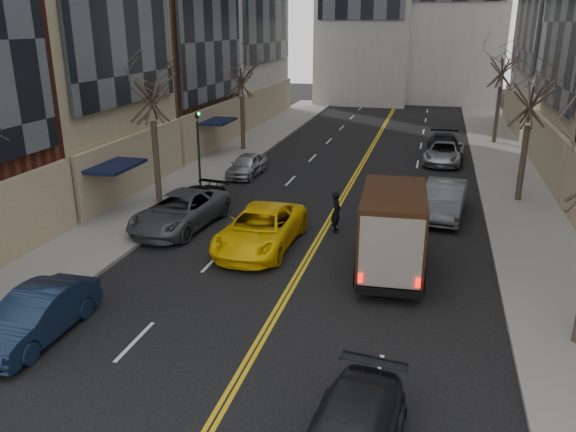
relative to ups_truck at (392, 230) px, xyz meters
The scene contains 17 objects.
sidewalk_left 17.29m from the ups_truck, 135.11° to the left, with size 4.00×66.00×0.15m, color slate.
sidewalk_right 13.56m from the ups_truck, 64.51° to the left, with size 4.00×66.00×0.15m, color slate.
tree_lf_mid 13.99m from the ups_truck, 156.75° to the left, with size 3.20×3.20×8.91m.
tree_lf_far 22.21m from the ups_truck, 123.47° to the left, with size 3.20×3.20×8.12m.
tree_rt_mid 12.46m from the ups_truck, 61.15° to the left, with size 3.20×3.20×8.32m.
tree_rt_far 26.28m from the ups_truck, 77.46° to the left, with size 3.20×3.20×9.11m.
traffic_signal 12.85m from the ups_truck, 145.98° to the left, with size 0.29×0.26×4.70m.
ups_truck is the anchor object (origin of this frame).
taxi 5.47m from the ups_truck, 169.71° to the left, with size 2.67×5.78×1.61m, color yellow.
pedestrian 4.50m from the ups_truck, 126.89° to the left, with size 0.66×0.44×1.82m, color black.
parked_lf_b 12.04m from the ups_truck, 142.31° to the right, with size 1.53×4.38×1.44m, color #0F1C32.
parked_lf_c 9.81m from the ups_truck, 166.47° to the left, with size 2.61×5.67×1.58m, color #4C4E53.
parked_lf_d 10.20m from the ups_truck, 159.34° to the left, with size 1.88×4.63×1.34m, color black.
parked_lf_e 15.01m from the ups_truck, 129.37° to the left, with size 1.58×3.92×1.34m, color #A6A8AE.
parked_rt_a 7.19m from the ups_truck, 74.63° to the left, with size 1.75×5.02×1.65m, color #505258.
parked_rt_b 18.10m from the ups_truck, 83.98° to the left, with size 2.32×5.03×1.40m, color #A8ABB0.
parked_rt_c 19.08m from the ups_truck, 84.29° to the left, with size 2.27×5.58×1.62m, color black.
Camera 1 is at (4.38, -4.55, 8.72)m, focal length 35.00 mm.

